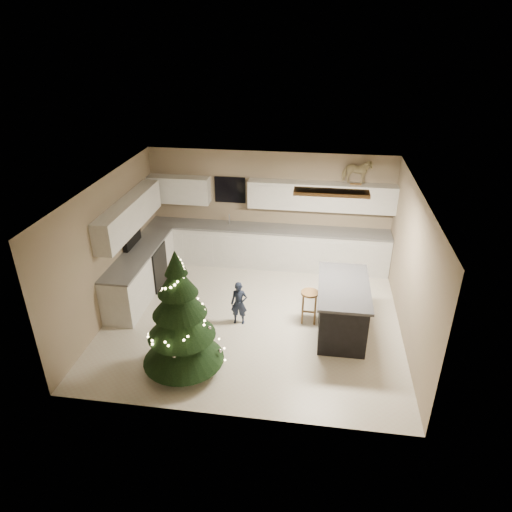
{
  "coord_description": "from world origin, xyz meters",
  "views": [
    {
      "loc": [
        1.09,
        -7.21,
        5.03
      ],
      "look_at": [
        0.0,
        0.35,
        1.15
      ],
      "focal_mm": 32.0,
      "sensor_mm": 36.0,
      "label": 1
    }
  ],
  "objects_px": {
    "toddler": "(239,303)",
    "rocking_horse": "(357,172)",
    "christmas_tree": "(181,324)",
    "island": "(342,308)",
    "bar_stool": "(309,299)"
  },
  "relations": [
    {
      "from": "island",
      "to": "christmas_tree",
      "type": "relative_size",
      "value": 0.79
    },
    {
      "from": "island",
      "to": "rocking_horse",
      "type": "xyz_separation_m",
      "value": [
        0.22,
        2.49,
        1.8
      ]
    },
    {
      "from": "bar_stool",
      "to": "christmas_tree",
      "type": "height_order",
      "value": "christmas_tree"
    },
    {
      "from": "island",
      "to": "christmas_tree",
      "type": "bearing_deg",
      "value": -150.55
    },
    {
      "from": "island",
      "to": "bar_stool",
      "type": "relative_size",
      "value": 2.69
    },
    {
      "from": "toddler",
      "to": "christmas_tree",
      "type": "bearing_deg",
      "value": -116.59
    },
    {
      "from": "rocking_horse",
      "to": "toddler",
      "type": "bearing_deg",
      "value": 138.86
    },
    {
      "from": "bar_stool",
      "to": "christmas_tree",
      "type": "relative_size",
      "value": 0.29
    },
    {
      "from": "bar_stool",
      "to": "toddler",
      "type": "height_order",
      "value": "toddler"
    },
    {
      "from": "bar_stool",
      "to": "island",
      "type": "bearing_deg",
      "value": -19.78
    },
    {
      "from": "island",
      "to": "bar_stool",
      "type": "height_order",
      "value": "island"
    },
    {
      "from": "island",
      "to": "christmas_tree",
      "type": "distance_m",
      "value": 2.95
    },
    {
      "from": "toddler",
      "to": "rocking_horse",
      "type": "relative_size",
      "value": 1.39
    },
    {
      "from": "bar_stool",
      "to": "rocking_horse",
      "type": "relative_size",
      "value": 1.03
    },
    {
      "from": "christmas_tree",
      "to": "rocking_horse",
      "type": "bearing_deg",
      "value": 54.91
    }
  ]
}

